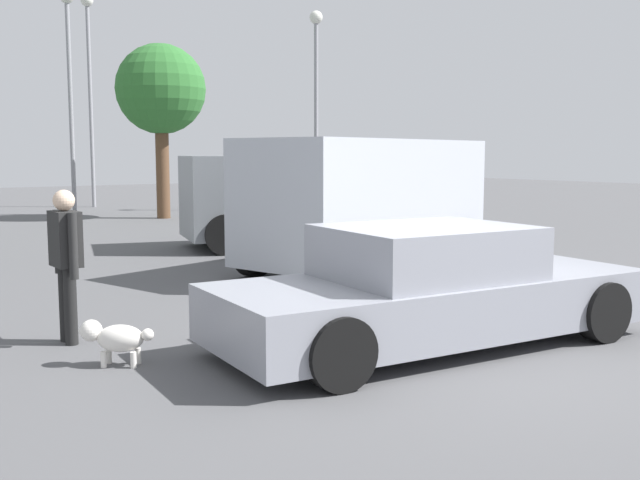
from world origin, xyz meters
TOP-DOWN VIEW (x-y plane):
  - ground_plane at (0.00, 0.00)m, footprint 80.00×80.00m
  - sedan_foreground at (0.01, 0.30)m, footprint 4.80×2.20m
  - dog at (-2.92, 1.46)m, footprint 0.58×0.51m
  - van_white at (2.69, 4.65)m, footprint 5.15×3.19m
  - suv_dark at (3.38, 7.99)m, footprint 4.90×3.21m
  - pedestrian at (-3.01, 2.54)m, footprint 0.25×0.57m
  - light_post_near at (9.45, 15.69)m, footprint 0.44×0.44m
  - light_post_mid at (2.15, 18.87)m, footprint 0.44×0.44m
  - light_post_far at (3.81, 21.92)m, footprint 0.44×0.44m
  - tree_back_left at (3.94, 15.97)m, footprint 2.68×2.68m

SIDE VIEW (x-z plane):
  - ground_plane at x=0.00m, z-range 0.00..0.00m
  - dog at x=-2.92m, z-range 0.05..0.49m
  - sedan_foreground at x=0.01m, z-range -0.05..1.19m
  - pedestrian at x=-3.01m, z-range 0.15..1.75m
  - suv_dark at x=3.38m, z-range 0.09..2.01m
  - van_white at x=2.69m, z-range 0.09..2.29m
  - tree_back_left at x=3.94m, z-range 1.21..6.44m
  - light_post_near at x=9.45m, z-range 1.17..7.89m
  - light_post_mid at x=2.15m, z-range 1.19..8.26m
  - light_post_far at x=3.81m, z-range 1.23..8.86m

